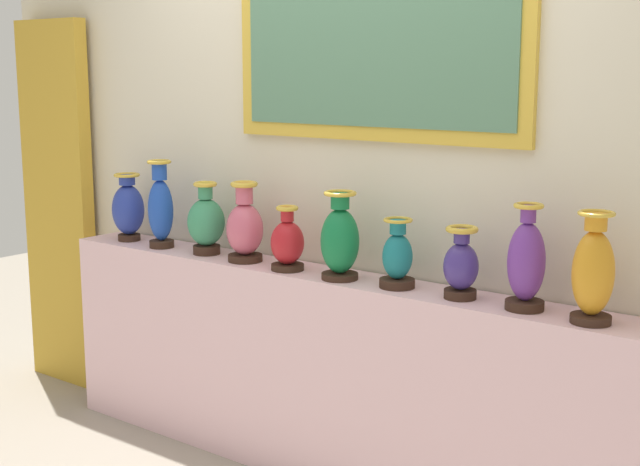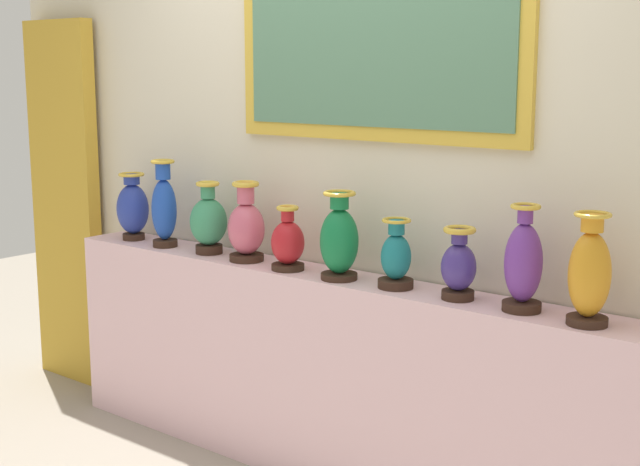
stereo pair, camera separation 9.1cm
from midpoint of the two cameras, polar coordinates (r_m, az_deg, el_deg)
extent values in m
cube|color=beige|center=(3.96, -0.67, -9.11)|extent=(2.93, 0.29, 0.92)
cube|color=beige|center=(3.91, 1.15, 4.29)|extent=(4.55, 0.10, 2.73)
cube|color=gold|center=(3.74, 2.77, 12.08)|extent=(1.44, 0.03, 0.80)
cube|color=#527E61|center=(3.72, 2.60, 12.09)|extent=(1.32, 0.01, 0.68)
cube|color=gold|center=(5.26, -16.91, 1.70)|extent=(0.53, 0.08, 2.06)
cylinder|color=#382319|center=(4.66, -12.69, -0.27)|extent=(0.11, 0.11, 0.03)
ellipsoid|color=#263899|center=(4.63, -12.76, 1.47)|extent=(0.16, 0.16, 0.25)
cylinder|color=#263899|center=(4.61, -12.83, 3.34)|extent=(0.08, 0.08, 0.05)
torus|color=gold|center=(4.61, -12.85, 3.65)|extent=(0.13, 0.13, 0.02)
cylinder|color=#382319|center=(4.44, -10.70, -0.69)|extent=(0.12, 0.12, 0.03)
ellipsoid|color=#1E47B2|center=(4.42, -10.77, 1.44)|extent=(0.12, 0.12, 0.30)
cylinder|color=#1E47B2|center=(4.39, -10.86, 3.94)|extent=(0.07, 0.07, 0.09)
torus|color=gold|center=(4.39, -10.88, 4.50)|extent=(0.12, 0.12, 0.02)
cylinder|color=#382319|center=(4.25, -7.89, -1.06)|extent=(0.13, 0.13, 0.04)
ellipsoid|color=#388C60|center=(4.23, -7.93, 0.69)|extent=(0.18, 0.18, 0.22)
cylinder|color=#388C60|center=(4.21, -7.98, 2.65)|extent=(0.07, 0.07, 0.07)
torus|color=gold|center=(4.20, -8.00, 3.12)|extent=(0.11, 0.11, 0.02)
cylinder|color=#382319|center=(4.07, -5.46, -1.60)|extent=(0.16, 0.16, 0.03)
ellipsoid|color=#CC5972|center=(4.05, -5.49, 0.24)|extent=(0.17, 0.17, 0.23)
cylinder|color=#CC5972|center=(4.02, -5.53, 2.51)|extent=(0.08, 0.08, 0.09)
torus|color=gold|center=(4.01, -5.54, 3.13)|extent=(0.12, 0.12, 0.02)
cylinder|color=#382319|center=(3.88, -2.76, -2.19)|extent=(0.14, 0.14, 0.03)
ellipsoid|color=red|center=(3.86, -2.78, -0.63)|extent=(0.15, 0.15, 0.19)
cylinder|color=red|center=(3.84, -2.80, 1.18)|extent=(0.06, 0.06, 0.06)
torus|color=gold|center=(3.83, -2.80, 1.60)|extent=(0.10, 0.10, 0.02)
cylinder|color=#382319|center=(3.71, 0.57, -2.78)|extent=(0.15, 0.15, 0.03)
ellipsoid|color=#14723D|center=(3.68, 0.58, -0.53)|extent=(0.16, 0.16, 0.27)
cylinder|color=#14723D|center=(3.65, 0.58, 2.06)|extent=(0.08, 0.08, 0.06)
torus|color=gold|center=(3.65, 0.58, 2.56)|extent=(0.14, 0.14, 0.02)
cylinder|color=#382319|center=(3.58, 4.24, -3.23)|extent=(0.14, 0.14, 0.04)
ellipsoid|color=#19727A|center=(3.55, 4.26, -1.51)|extent=(0.12, 0.12, 0.18)
cylinder|color=#19727A|center=(3.53, 4.29, 0.38)|extent=(0.07, 0.07, 0.06)
torus|color=gold|center=(3.53, 4.29, 0.83)|extent=(0.12, 0.12, 0.01)
cylinder|color=#382319|center=(3.43, 8.23, -3.89)|extent=(0.12, 0.12, 0.03)
ellipsoid|color=#3F2D7F|center=(3.41, 8.28, -2.13)|extent=(0.13, 0.13, 0.18)
cylinder|color=#3F2D7F|center=(3.39, 8.33, -0.20)|extent=(0.06, 0.06, 0.05)
torus|color=gold|center=(3.38, 8.34, 0.24)|extent=(0.12, 0.12, 0.02)
cylinder|color=#382319|center=(3.32, 12.22, -4.54)|extent=(0.14, 0.14, 0.03)
ellipsoid|color=#6B3393|center=(3.28, 12.32, -1.81)|extent=(0.14, 0.14, 0.29)
cylinder|color=#6B3393|center=(3.25, 12.44, 1.19)|extent=(0.06, 0.06, 0.06)
torus|color=gold|center=(3.24, 12.46, 1.72)|extent=(0.11, 0.11, 0.02)
cylinder|color=#382319|center=(3.20, 16.19, -5.32)|extent=(0.14, 0.14, 0.03)
ellipsoid|color=orange|center=(3.16, 16.33, -2.48)|extent=(0.14, 0.14, 0.30)
cylinder|color=orange|center=(3.13, 16.50, 0.68)|extent=(0.08, 0.08, 0.06)
torus|color=gold|center=(3.12, 16.53, 1.21)|extent=(0.13, 0.13, 0.02)
camera|label=1|loc=(0.05, -90.69, -0.13)|focal=49.88mm
camera|label=2|loc=(0.05, 89.31, 0.13)|focal=49.88mm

